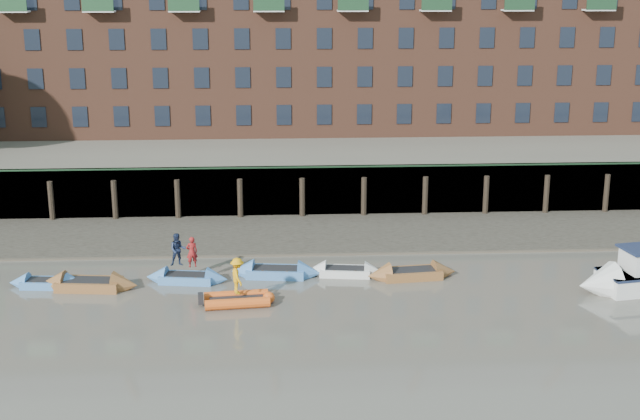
{
  "coord_description": "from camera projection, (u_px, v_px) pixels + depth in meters",
  "views": [
    {
      "loc": [
        0.22,
        -33.76,
        16.03
      ],
      "look_at": [
        2.63,
        12.0,
        3.2
      ],
      "focal_mm": 50.0,
      "sensor_mm": 36.0,
      "label": 1
    }
  ],
  "objects": [
    {
      "name": "rowboat_2",
      "position": [
        89.0,
        284.0,
        45.05
      ],
      "size": [
        5.11,
        1.97,
        1.45
      ],
      "rotation": [
        0.0,
        0.0,
        -0.11
      ],
      "color": "brown",
      "rests_on": "ground"
    },
    {
      "name": "rowboat_3",
      "position": [
        187.0,
        278.0,
        46.05
      ],
      "size": [
        4.41,
        1.83,
        1.24
      ],
      "rotation": [
        0.0,
        0.0,
        -0.14
      ],
      "color": "#457CBF",
      "rests_on": "ground"
    },
    {
      "name": "bank_terrace",
      "position": [
        271.0,
        149.0,
        70.96
      ],
      "size": [
        110.0,
        28.0,
        3.2
      ],
      "primitive_type": "cube",
      "color": "#5E594D",
      "rests_on": "ground"
    },
    {
      "name": "foreshore",
      "position": [
        272.0,
        235.0,
        54.08
      ],
      "size": [
        110.0,
        8.0,
        0.5
      ],
      "primitive_type": "cube",
      "color": "#3D382F",
      "rests_on": "ground"
    },
    {
      "name": "river_wall",
      "position": [
        271.0,
        191.0,
        57.86
      ],
      "size": [
        110.0,
        1.23,
        3.3
      ],
      "color": "#2D2A26",
      "rests_on": "ground"
    },
    {
      "name": "apartment_terrace",
      "position": [
        269.0,
        4.0,
        68.89
      ],
      "size": [
        80.6,
        15.56,
        20.98
      ],
      "color": "brown",
      "rests_on": "bank_terrace"
    },
    {
      "name": "mud_band",
      "position": [
        272.0,
        252.0,
        50.81
      ],
      "size": [
        110.0,
        1.6,
        0.1
      ],
      "primitive_type": "cube",
      "color": "#4C4336",
      "rests_on": "ground"
    },
    {
      "name": "rib_tender",
      "position": [
        240.0,
        299.0,
        43.05
      ],
      "size": [
        3.47,
        1.92,
        0.59
      ],
      "rotation": [
        0.0,
        0.0,
        0.1
      ],
      "color": "#D85419",
      "rests_on": "ground"
    },
    {
      "name": "rowboat_6",
      "position": [
        412.0,
        274.0,
        46.64
      ],
      "size": [
        4.85,
        1.9,
        1.37
      ],
      "rotation": [
        0.0,
        0.0,
        0.11
      ],
      "color": "brown",
      "rests_on": "ground"
    },
    {
      "name": "person_rower_b",
      "position": [
        178.0,
        250.0,
        45.85
      ],
      "size": [
        0.92,
        0.77,
        1.73
      ],
      "primitive_type": "imported",
      "rotation": [
        0.0,
        0.0,
        0.14
      ],
      "color": "#19233F",
      "rests_on": "rowboat_3"
    },
    {
      "name": "ground",
      "position": [
        272.0,
        363.0,
        36.77
      ],
      "size": [
        220.0,
        220.0,
        0.0
      ],
      "primitive_type": "plane",
      "color": "#5E5950",
      "rests_on": "ground"
    },
    {
      "name": "rowboat_1",
      "position": [
        48.0,
        283.0,
        45.36
      ],
      "size": [
        4.04,
        1.51,
        1.15
      ],
      "rotation": [
        0.0,
        0.0,
        -0.09
      ],
      "color": "#457CBF",
      "rests_on": "ground"
    },
    {
      "name": "person_rib_crew",
      "position": [
        237.0,
        276.0,
        42.75
      ],
      "size": [
        0.95,
        1.29,
        1.79
      ],
      "primitive_type": "imported",
      "rotation": [
        0.0,
        0.0,
        1.84
      ],
      "color": "orange",
      "rests_on": "rib_tender"
    },
    {
      "name": "rowboat_5",
      "position": [
        345.0,
        271.0,
        47.05
      ],
      "size": [
        4.23,
        1.73,
        1.19
      ],
      "rotation": [
        0.0,
        0.0,
        -0.13
      ],
      "color": "silver",
      "rests_on": "ground"
    },
    {
      "name": "person_rower_a",
      "position": [
        192.0,
        252.0,
        45.67
      ],
      "size": [
        0.68,
        0.55,
        1.61
      ],
      "primitive_type": "imported",
      "rotation": [
        0.0,
        0.0,
        3.45
      ],
      "color": "maroon",
      "rests_on": "rowboat_3"
    },
    {
      "name": "rowboat_4",
      "position": [
        276.0,
        272.0,
        46.86
      ],
      "size": [
        4.86,
        1.93,
        1.37
      ],
      "rotation": [
        0.0,
        0.0,
        -0.12
      ],
      "color": "#457CBF",
      "rests_on": "ground"
    },
    {
      "name": "motor_launch",
      "position": [
        634.0,
        277.0,
        44.72
      ],
      "size": [
        7.2,
        3.45,
        2.85
      ],
      "rotation": [
        0.0,
        0.0,
        3.32
      ],
      "color": "silver",
      "rests_on": "ground"
    }
  ]
}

